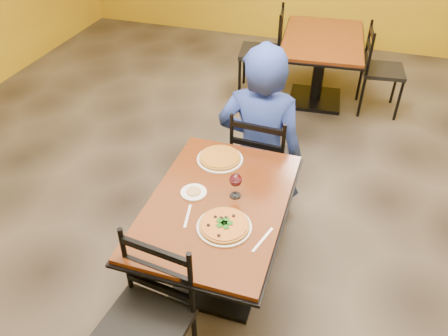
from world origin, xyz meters
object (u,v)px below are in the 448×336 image
(pizza_main, at_px, (224,225))
(wine_glass, at_px, (236,184))
(chair_main_far, at_px, (262,159))
(chair_second_left, at_px, (260,52))
(plate_far, at_px, (220,159))
(pizza_far, at_px, (220,157))
(side_plate, at_px, (194,192))
(diner, at_px, (261,131))
(chair_second_right, at_px, (383,71))
(table_second, at_px, (321,55))
(chair_main_near, at_px, (142,330))
(plate_main, at_px, (224,227))
(table_main, at_px, (218,224))

(pizza_main, relative_size, wine_glass, 1.58)
(chair_main_far, relative_size, chair_second_left, 0.94)
(plate_far, height_order, wine_glass, wine_glass)
(pizza_far, height_order, side_plate, pizza_far)
(chair_second_left, relative_size, diner, 0.71)
(chair_second_right, distance_m, pizza_far, 2.62)
(table_second, bearing_deg, chair_second_left, 180.00)
(chair_main_near, height_order, pizza_main, chair_main_near)
(plate_far, bearing_deg, plate_main, -69.86)
(wine_glass, bearing_deg, chair_main_near, -106.28)
(table_second, xyz_separation_m, chair_main_far, (-0.18, -1.91, -0.09))
(plate_main, bearing_deg, diner, 92.90)
(chair_main_far, xyz_separation_m, wine_glass, (0.01, -0.79, 0.37))
(chair_second_right, distance_m, plate_main, 3.10)
(table_second, xyz_separation_m, chair_second_left, (-0.67, 0.00, -0.06))
(pizza_main, distance_m, side_plate, 0.35)
(pizza_far, bearing_deg, plate_far, -45.00)
(table_main, height_order, chair_main_far, chair_main_far)
(chair_second_right, height_order, wine_glass, chair_second_right)
(chair_main_far, bearing_deg, diner, -40.25)
(wine_glass, bearing_deg, diner, 92.72)
(chair_second_left, bearing_deg, table_main, 0.43)
(plate_far, relative_size, side_plate, 1.94)
(chair_second_left, height_order, chair_second_right, chair_second_left)
(chair_main_near, xyz_separation_m, pizza_far, (0.04, 1.16, 0.30))
(table_main, distance_m, pizza_main, 0.31)
(table_second, relative_size, diner, 0.95)
(chair_second_right, xyz_separation_m, pizza_main, (-0.82, -2.98, 0.31))
(diner, distance_m, plate_far, 0.53)
(diner, distance_m, wine_glass, 0.84)
(plate_far, bearing_deg, chair_second_right, 66.37)
(chair_second_left, bearing_deg, chair_main_far, 6.40)
(chair_second_right, height_order, pizza_far, chair_second_right)
(diner, distance_m, pizza_far, 0.53)
(pizza_main, bearing_deg, table_main, 117.85)
(table_second, height_order, chair_main_near, chair_main_near)
(plate_main, bearing_deg, wine_glass, 93.46)
(pizza_main, bearing_deg, plate_far, 110.14)
(table_main, relative_size, plate_main, 3.97)
(diner, relative_size, side_plate, 8.75)
(table_main, bearing_deg, chair_main_near, -101.84)
(chair_second_left, bearing_deg, pizza_far, -0.89)
(pizza_main, xyz_separation_m, wine_glass, (-0.02, 0.28, 0.07))
(chair_second_right, distance_m, diner, 2.09)
(chair_main_far, relative_size, wine_glass, 5.20)
(chair_main_far, xyz_separation_m, pizza_far, (-0.19, -0.47, 0.30))
(pizza_far, xyz_separation_m, side_plate, (-0.05, -0.37, -0.02))
(chair_second_left, relative_size, pizza_far, 3.57)
(pizza_far, bearing_deg, pizza_main, -69.86)
(chair_second_left, height_order, wine_glass, chair_second_left)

